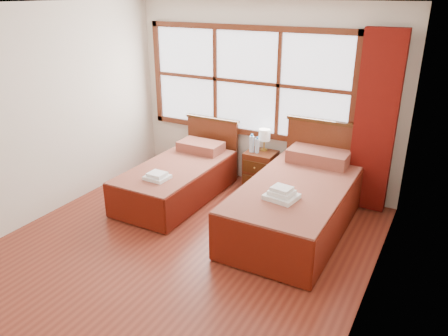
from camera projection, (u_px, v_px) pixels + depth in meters
The scene contains 15 objects.
floor at pixel (177, 252), 4.88m from camera, with size 4.50×4.50×0.00m, color maroon.
ceiling at pixel (165, 4), 3.90m from camera, with size 4.50×4.50×0.00m, color white.
wall_back at pixel (263, 97), 6.22m from camera, with size 4.00×4.00×0.00m, color silver.
wall_left at pixel (36, 116), 5.28m from camera, with size 4.50×4.50×0.00m, color silver.
wall_right at pixel (377, 180), 3.50m from camera, with size 4.50×4.50×0.00m, color silver.
window at pixel (246, 82), 6.22m from camera, with size 3.16×0.06×1.56m.
curtain at pixel (375, 124), 5.44m from camera, with size 0.50×0.16×2.30m, color #630F09.
bed_left at pixel (179, 178), 6.09m from camera, with size 0.95×1.97×0.92m.
bed_right at pixel (298, 201), 5.29m from camera, with size 1.14×2.22×1.12m.
nightstand at pixel (260, 170), 6.35m from camera, with size 0.42×0.42×0.56m.
towels_left at pixel (157, 176), 5.52m from camera, with size 0.30×0.26×0.09m.
towels_right at pixel (282, 194), 4.76m from camera, with size 0.37×0.34×0.14m.
lamp at pixel (264, 135), 6.23m from camera, with size 0.16×0.16×0.32m.
bottle_near at pixel (252, 144), 6.21m from camera, with size 0.07×0.07×0.27m.
bottle_far at pixel (257, 146), 6.18m from camera, with size 0.06×0.06×0.24m.
Camera 1 is at (2.46, -3.40, 2.72)m, focal length 35.00 mm.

